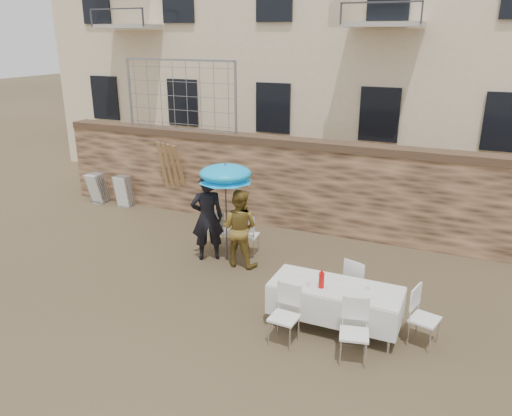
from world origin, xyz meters
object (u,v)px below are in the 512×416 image
at_px(man_suit, 207,218).
at_px(chair_stack_left, 101,186).
at_px(couple_chair_left, 220,229).
at_px(table_chair_side, 425,318).
at_px(soda_bottle, 321,280).
at_px(couple_chair_right, 248,234).
at_px(table_chair_back, 358,283).
at_px(table_chair_front_left, 284,316).
at_px(banquet_table, 336,288).
at_px(umbrella, 225,176).
at_px(table_chair_front_right, 354,333).
at_px(chair_stack_right, 126,190).
at_px(woman_dress, 239,228).

bearing_deg(man_suit, chair_stack_left, -58.31).
relative_size(couple_chair_left, table_chair_side, 1.00).
xyz_separation_m(couple_chair_left, soda_bottle, (3.03, -2.24, 0.43)).
height_order(couple_chair_right, table_chair_back, same).
bearing_deg(table_chair_front_left, banquet_table, 54.73).
height_order(man_suit, umbrella, umbrella).
bearing_deg(table_chair_front_right, chair_stack_left, 139.20).
relative_size(soda_bottle, table_chair_front_left, 0.27).
bearing_deg(chair_stack_left, man_suit, -24.72).
distance_m(table_chair_front_left, chair_stack_right, 7.89).
bearing_deg(woman_dress, chair_stack_right, -26.69).
bearing_deg(soda_bottle, woman_dress, 143.44).
relative_size(man_suit, chair_stack_left, 2.04).
height_order(man_suit, couple_chair_right, man_suit).
height_order(man_suit, woman_dress, man_suit).
xyz_separation_m(man_suit, banquet_table, (3.23, -1.54, -0.21)).
xyz_separation_m(woman_dress, umbrella, (-0.35, 0.10, 1.04)).
relative_size(man_suit, table_chair_front_left, 1.96).
height_order(woman_dress, chair_stack_right, woman_dress).
relative_size(soda_bottle, table_chair_back, 0.27).
bearing_deg(soda_bottle, banquet_table, 36.87).
relative_size(table_chair_front_right, table_chair_back, 1.00).
relative_size(man_suit, table_chair_back, 1.96).
bearing_deg(woman_dress, banquet_table, 146.88).
height_order(table_chair_back, table_chair_side, same).
relative_size(man_suit, chair_stack_right, 2.04).
relative_size(couple_chair_left, table_chair_back, 1.00).
height_order(table_chair_front_left, table_chair_front_right, same).
distance_m(couple_chair_left, table_chair_back, 3.66).
height_order(table_chair_front_right, table_chair_back, same).
bearing_deg(couple_chair_right, table_chair_front_right, 129.90).
distance_m(couple_chair_right, table_chair_front_left, 3.43).
bearing_deg(couple_chair_left, table_chair_front_left, 130.86).
bearing_deg(man_suit, banquet_table, 120.92).
distance_m(couple_chair_right, chair_stack_right, 4.85).
distance_m(table_chair_front_left, table_chair_back, 1.74).
bearing_deg(umbrella, table_chair_side, -20.00).
height_order(woman_dress, soda_bottle, woman_dress).
distance_m(couple_chair_left, table_chair_side, 5.04).
height_order(man_suit, soda_bottle, man_suit).
distance_m(umbrella, soda_bottle, 3.32).
bearing_deg(man_suit, table_chair_side, 129.14).
height_order(banquet_table, chair_stack_left, chair_stack_left).
distance_m(umbrella, table_chair_back, 3.43).
xyz_separation_m(soda_bottle, table_chair_back, (0.40, 0.95, -0.43)).
relative_size(table_chair_side, chair_stack_right, 1.04).
distance_m(umbrella, chair_stack_right, 4.96).
height_order(umbrella, chair_stack_left, umbrella).
bearing_deg(chair_stack_left, umbrella, -22.07).
height_order(table_chair_front_right, table_chair_side, same).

